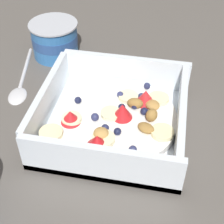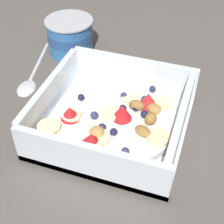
# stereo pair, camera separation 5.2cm
# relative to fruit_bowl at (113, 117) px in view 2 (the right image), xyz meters

# --- Properties ---
(ground_plane) EXTENTS (2.40, 2.40, 0.00)m
(ground_plane) POSITION_rel_fruit_bowl_xyz_m (0.00, -0.01, -0.02)
(ground_plane) COLOR #56514C
(fruit_bowl) EXTENTS (0.22, 0.22, 0.06)m
(fruit_bowl) POSITION_rel_fruit_bowl_xyz_m (0.00, 0.00, 0.00)
(fruit_bowl) COLOR white
(fruit_bowl) RESTS_ON ground
(spoon) EXTENTS (0.06, 0.17, 0.01)m
(spoon) POSITION_rel_fruit_bowl_xyz_m (-0.18, 0.07, -0.02)
(spoon) COLOR silver
(spoon) RESTS_ON ground
(yogurt_cup) EXTENTS (0.09, 0.09, 0.07)m
(yogurt_cup) POSITION_rel_fruit_bowl_xyz_m (-0.15, 0.18, 0.02)
(yogurt_cup) COLOR #3370B7
(yogurt_cup) RESTS_ON ground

